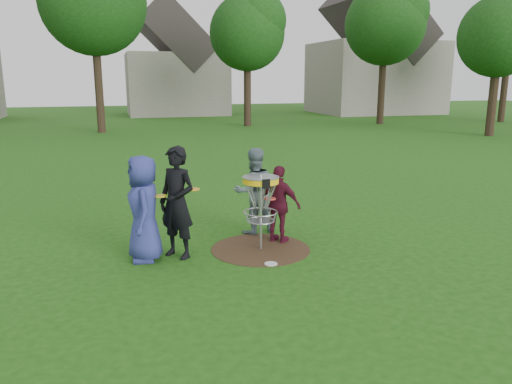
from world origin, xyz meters
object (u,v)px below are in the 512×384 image
object	(u,v)px
player_maroon	(279,204)
player_black	(177,203)
player_blue	(144,209)
player_grey	(254,191)
disc_golf_basket	(261,195)

from	to	relation	value
player_maroon	player_black	bearing A→B (deg)	53.49
player_blue	player_grey	size ratio (longest dim) A/B	1.05
player_blue	disc_golf_basket	world-z (taller)	player_blue
player_grey	player_black	bearing A→B (deg)	19.61
player_black	player_grey	world-z (taller)	player_black
player_blue	player_black	bearing A→B (deg)	90.53
player_maroon	player_grey	bearing A→B (deg)	-21.31
player_blue	player_grey	distance (m)	2.39
player_maroon	disc_golf_basket	distance (m)	0.61
player_grey	player_maroon	world-z (taller)	player_grey
player_blue	player_maroon	distance (m)	2.50
player_blue	player_maroon	xyz separation A→B (m)	(2.48, 0.26, -0.17)
player_black	player_blue	bearing A→B (deg)	-132.72
player_grey	player_maroon	xyz separation A→B (m)	(0.30, -0.71, -0.13)
player_black	player_maroon	bearing A→B (deg)	55.09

